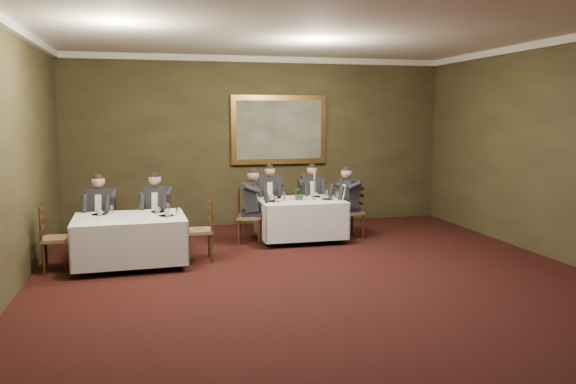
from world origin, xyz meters
name	(u,v)px	position (x,y,z in m)	size (l,w,h in m)	color
ground	(335,295)	(0.00, 0.00, 0.00)	(10.00, 10.00, 0.00)	black
ceiling	(338,15)	(0.00, 0.00, 3.50)	(8.00, 10.00, 0.10)	silver
back_wall	(261,142)	(0.00, 5.00, 1.75)	(8.00, 0.10, 3.50)	#342C1A
crown_molding	(338,20)	(0.00, 0.00, 3.44)	(8.00, 10.00, 0.12)	white
table_main	(300,217)	(0.39, 3.17, 0.45)	(1.55, 1.18, 0.67)	#301D0D
table_second	(130,237)	(-2.60, 2.11, 0.45)	(1.72, 1.34, 0.67)	#301D0D
chair_main_backleft	(270,219)	(-0.02, 3.96, 0.28)	(0.52, 0.50, 1.00)	brown
diner_main_backleft	(270,207)	(-0.02, 3.95, 0.51)	(0.49, 0.55, 1.35)	black
chair_main_backright	(310,217)	(0.80, 3.96, 0.28)	(0.45, 0.43, 1.00)	brown
diner_main_backright	(310,206)	(0.80, 3.95, 0.51)	(0.43, 0.49, 1.35)	black
chair_main_endleft	(248,228)	(-0.58, 3.18, 0.28)	(0.50, 0.52, 1.00)	brown
diner_main_endleft	(249,215)	(-0.57, 3.18, 0.51)	(0.55, 0.49, 1.35)	black
chair_main_endright	(350,223)	(1.36, 3.17, 0.28)	(0.51, 0.52, 1.00)	brown
diner_main_endright	(350,211)	(1.34, 3.17, 0.51)	(0.56, 0.49, 1.35)	black
chair_sec_backleft	(102,238)	(-3.08, 2.95, 0.28)	(0.50, 0.49, 1.00)	brown
diner_sec_backleft	(102,224)	(-3.08, 2.93, 0.51)	(0.47, 0.54, 1.35)	black
chair_sec_backright	(158,235)	(-2.18, 2.98, 0.28)	(0.52, 0.50, 1.00)	brown
diner_sec_backright	(157,221)	(-2.19, 2.97, 0.51)	(0.49, 0.55, 1.35)	black
chair_sec_endright	(200,243)	(-1.54, 2.15, 0.28)	(0.42, 0.44, 1.00)	brown
chair_sec_endleft	(57,252)	(-3.66, 2.06, 0.28)	(0.45, 0.47, 1.00)	brown
centerpiece	(300,192)	(0.37, 3.16, 0.91)	(0.26, 0.22, 0.29)	#2D5926
candlestick	(314,189)	(0.64, 3.13, 0.97)	(0.08, 0.08, 0.55)	gold
place_setting_table_main	(277,196)	(0.03, 3.52, 0.80)	(0.33, 0.31, 0.14)	white
place_setting_table_second	(103,212)	(-3.01, 2.47, 0.80)	(0.33, 0.31, 0.14)	white
painting	(279,130)	(0.39, 4.94, 1.99)	(2.03, 0.09, 1.44)	#DFA451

